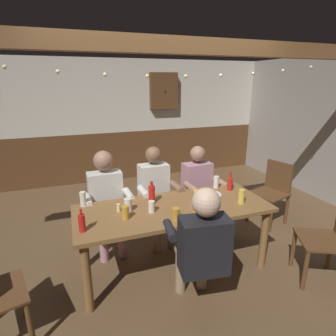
{
  "coord_description": "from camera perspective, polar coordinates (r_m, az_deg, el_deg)",
  "views": [
    {
      "loc": [
        -0.94,
        -2.52,
        1.98
      ],
      "look_at": [
        0.0,
        0.09,
        1.1
      ],
      "focal_mm": 29.84,
      "sensor_mm": 36.0,
      "label": 1
    }
  ],
  "objects": [
    {
      "name": "plate_0",
      "position": [
        3.21,
        8.72,
        -5.4
      ],
      "size": [
        0.24,
        0.24,
        0.01
      ],
      "primitive_type": "cylinder",
      "color": "white",
      "rests_on": "dining_table"
    },
    {
      "name": "string_lights",
      "position": [
        2.81,
        -0.22,
        19.52
      ],
      "size": [
        4.33,
        0.04,
        0.2
      ],
      "color": "#F9EAB2"
    },
    {
      "name": "chair_empty_near_right",
      "position": [
        4.25,
        20.53,
        -4.35
      ],
      "size": [
        0.55,
        0.55,
        0.88
      ],
      "rotation": [
        0.0,
        0.0,
        -4.42
      ],
      "color": "brown",
      "rests_on": "ground_plane"
    },
    {
      "name": "back_wall_upper",
      "position": [
        5.67,
        -10.52,
        14.21
      ],
      "size": [
        6.13,
        0.12,
        1.39
      ],
      "primitive_type": "cube",
      "color": "beige"
    },
    {
      "name": "ground_plane",
      "position": [
        3.34,
        0.56,
        -18.77
      ],
      "size": [
        7.35,
        7.35,
        0.0
      ],
      "primitive_type": "plane",
      "color": "brown"
    },
    {
      "name": "pint_glass_5",
      "position": [
        2.66,
        -8.69,
        -8.99
      ],
      "size": [
        0.07,
        0.07,
        0.13
      ],
      "primitive_type": "cylinder",
      "color": "gold",
      "rests_on": "dining_table"
    },
    {
      "name": "pint_glass_8",
      "position": [
        2.73,
        5.81,
        -8.59
      ],
      "size": [
        0.07,
        0.07,
        0.1
      ],
      "primitive_type": "cylinder",
      "color": "gold",
      "rests_on": "dining_table"
    },
    {
      "name": "pint_glass_0",
      "position": [
        2.81,
        -8.17,
        -7.48
      ],
      "size": [
        0.08,
        0.08,
        0.13
      ],
      "primitive_type": "cylinder",
      "color": "white",
      "rests_on": "dining_table"
    },
    {
      "name": "bottle_2",
      "position": [
        2.54,
        -17.17,
        -10.64
      ],
      "size": [
        0.06,
        0.06,
        0.21
      ],
      "color": "red",
      "rests_on": "dining_table"
    },
    {
      "name": "wall_dart_cabinet",
      "position": [
        5.77,
        -0.88,
        15.49
      ],
      "size": [
        0.56,
        0.15,
        0.7
      ],
      "color": "brown"
    },
    {
      "name": "pint_glass_3",
      "position": [
        3.42,
        9.81,
        -2.84
      ],
      "size": [
        0.07,
        0.07,
        0.15
      ],
      "primitive_type": "cylinder",
      "color": "white",
      "rests_on": "dining_table"
    },
    {
      "name": "ceiling_beam",
      "position": [
        2.87,
        -0.59,
        23.83
      ],
      "size": [
        5.52,
        0.14,
        0.16
      ],
      "primitive_type": "cube",
      "color": "brown"
    },
    {
      "name": "person_1",
      "position": [
        3.47,
        -2.5,
        -4.78
      ],
      "size": [
        0.51,
        0.51,
        1.21
      ],
      "rotation": [
        0.0,
        0.0,
        3.19
      ],
      "color": "silver",
      "rests_on": "ground_plane"
    },
    {
      "name": "person_2",
      "position": [
        3.69,
        6.46,
        -3.77
      ],
      "size": [
        0.53,
        0.52,
        1.17
      ],
      "rotation": [
        0.0,
        0.0,
        3.21
      ],
      "color": "#B78493",
      "rests_on": "ground_plane"
    },
    {
      "name": "table_candle",
      "position": [
        2.83,
        -10.08,
        -8.02
      ],
      "size": [
        0.04,
        0.04,
        0.08
      ],
      "primitive_type": "cylinder",
      "color": "#F9E08C",
      "rests_on": "dining_table"
    },
    {
      "name": "pint_glass_1",
      "position": [
        3.02,
        -16.97,
        -6.08
      ],
      "size": [
        0.06,
        0.06,
        0.15
      ],
      "primitive_type": "cylinder",
      "color": "white",
      "rests_on": "dining_table"
    },
    {
      "name": "pint_glass_2",
      "position": [
        3.06,
        5.84,
        -5.51
      ],
      "size": [
        0.07,
        0.07,
        0.11
      ],
      "primitive_type": "cylinder",
      "color": "#E5C64C",
      "rests_on": "dining_table"
    },
    {
      "name": "person_0",
      "position": [
        3.36,
        -12.42,
        -5.74
      ],
      "size": [
        0.54,
        0.5,
        1.21
      ],
      "rotation": [
        0.0,
        0.0,
        3.17
      ],
      "color": "silver",
      "rests_on": "ground_plane"
    },
    {
      "name": "back_wall_wainscot",
      "position": [
        5.85,
        -9.88,
        2.55
      ],
      "size": [
        6.13,
        0.12,
        0.98
      ],
      "primitive_type": "cube",
      "color": "brown",
      "rests_on": "ground_plane"
    },
    {
      "name": "pint_glass_4",
      "position": [
        2.63,
        1.63,
        -9.36
      ],
      "size": [
        0.07,
        0.07,
        0.12
      ],
      "primitive_type": "cylinder",
      "color": "gold",
      "rests_on": "dining_table"
    },
    {
      "name": "chair_empty_far_end",
      "position": [
        3.28,
        30.35,
        -12.32
      ],
      "size": [
        0.59,
        0.59,
        0.88
      ],
      "rotation": [
        0.0,
        0.0,
        1.1
      ],
      "color": "brown",
      "rests_on": "ground_plane"
    },
    {
      "name": "dining_table",
      "position": [
        2.95,
        1.11,
        -9.64
      ],
      "size": [
        2.0,
        0.8,
        0.73
      ],
      "color": "brown",
      "rests_on": "ground_plane"
    },
    {
      "name": "pint_glass_7",
      "position": [
        3.05,
        14.77,
        -5.63
      ],
      "size": [
        0.07,
        0.07,
        0.15
      ],
      "primitive_type": "cylinder",
      "color": "#E5C64C",
      "rests_on": "dining_table"
    },
    {
      "name": "bottle_0",
      "position": [
        3.38,
        12.55,
        -3.13
      ],
      "size": [
        0.06,
        0.06,
        0.22
      ],
      "color": "red",
      "rests_on": "dining_table"
    },
    {
      "name": "bottle_1",
      "position": [
        2.95,
        -3.34,
        -5.37
      ],
      "size": [
        0.07,
        0.07,
        0.24
      ],
      "color": "red",
      "rests_on": "dining_table"
    },
    {
      "name": "condiment_caddy",
      "position": [
        2.9,
        6.47,
        -7.52
      ],
      "size": [
        0.14,
        0.1,
        0.05
      ],
      "primitive_type": "cube",
      "color": "#B2B7BC",
      "rests_on": "dining_table"
    },
    {
      "name": "pint_glass_6",
      "position": [
        2.77,
        -3.38,
        -7.9
      ],
      "size": [
        0.06,
        0.06,
        0.12
      ],
      "primitive_type": "cylinder",
      "color": "white",
      "rests_on": "dining_table"
    },
    {
      "name": "person_3",
      "position": [
        2.43,
        6.86,
        -15.2
      ],
      "size": [
        0.57,
        0.57,
        1.19
      ],
      "rotation": [
        0.0,
        0.0,
        -0.14
      ],
      "color": "black",
      "rests_on": "ground_plane"
    }
  ]
}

